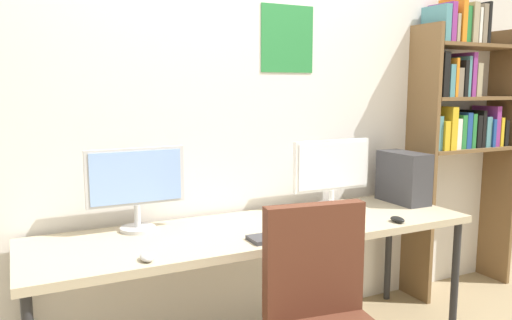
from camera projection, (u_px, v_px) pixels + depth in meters
wall_back at (228, 117)px, 2.93m from camera, size 4.79×0.11×2.60m
desk at (260, 235)px, 2.65m from camera, size 2.39×0.68×0.74m
bookshelf at (460, 110)px, 3.50m from camera, size 0.83×0.28×2.06m
monitor_left at (136, 183)px, 2.53m from camera, size 0.50×0.18×0.43m
monitor_right at (332, 170)px, 3.06m from camera, size 0.53×0.18×0.41m
pc_tower at (403, 177)px, 3.17m from camera, size 0.17×0.34×0.32m
keyboard_main at (281, 236)px, 2.43m from camera, size 0.33×0.13×0.02m
mouse_left_side at (147, 257)px, 2.12m from camera, size 0.06×0.10×0.03m
mouse_right_side at (397, 219)px, 2.72m from camera, size 0.06×0.10×0.03m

